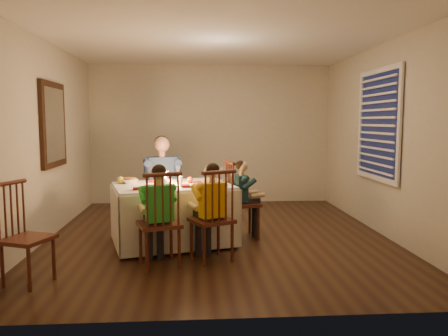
{
  "coord_description": "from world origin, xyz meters",
  "views": [
    {
      "loc": [
        -0.32,
        -5.78,
        1.55
      ],
      "look_at": [
        0.09,
        0.15,
        0.91
      ],
      "focal_mm": 35.0,
      "sensor_mm": 36.0,
      "label": 1
    }
  ],
  "objects": [
    {
      "name": "ceiling",
      "position": [
        0.0,
        0.0,
        2.6
      ],
      "size": [
        5.0,
        5.0,
        0.0
      ],
      "primitive_type": "plane",
      "color": "white",
      "rests_on": "wall_back"
    },
    {
      "name": "setting_teal",
      "position": [
        -0.11,
        -0.22,
        0.77
      ],
      "size": [
        0.32,
        0.32,
        0.02
      ],
      "primitive_type": "cylinder",
      "rotation": [
        0.0,
        0.0,
        0.27
      ],
      "color": "white",
      "rests_on": "dining_table"
    },
    {
      "name": "wall_right",
      "position": [
        2.25,
        0.0,
        1.3
      ],
      "size": [
        0.02,
        5.0,
        2.6
      ],
      "primitive_type": "cube",
      "color": "beige",
      "rests_on": "ground"
    },
    {
      "name": "chair_near_right",
      "position": [
        -0.13,
        -1.04,
        0.0
      ],
      "size": [
        0.55,
        0.54,
        1.03
      ],
      "primitive_type": null,
      "rotation": [
        0.0,
        0.0,
        3.58
      ],
      "color": "#3B1610",
      "rests_on": "ground"
    },
    {
      "name": "child_teal",
      "position": [
        0.32,
        -0.09,
        0.0
      ],
      "size": [
        0.37,
        0.39,
        1.03
      ],
      "primitive_type": null,
      "rotation": [
        0.0,
        0.0,
        1.78
      ],
      "color": "#18343C",
      "rests_on": "ground"
    },
    {
      "name": "wall_mirror",
      "position": [
        -2.22,
        0.3,
        1.5
      ],
      "size": [
        0.06,
        0.95,
        1.15
      ],
      "color": "black",
      "rests_on": "wall_left"
    },
    {
      "name": "chair_extra",
      "position": [
        -1.9,
        -1.62,
        0.0
      ],
      "size": [
        0.51,
        0.52,
        0.99
      ],
      "primitive_type": null,
      "rotation": [
        0.0,
        0.0,
        1.18
      ],
      "color": "#3B1610",
      "rests_on": "ground"
    },
    {
      "name": "child_yellow",
      "position": [
        -0.13,
        -1.04,
        0.0
      ],
      "size": [
        0.48,
        0.46,
        1.1
      ],
      "primitive_type": null,
      "rotation": [
        0.0,
        0.0,
        3.58
      ],
      "color": "yellow",
      "rests_on": "ground"
    },
    {
      "name": "window_blinds",
      "position": [
        2.21,
        0.1,
        1.5
      ],
      "size": [
        0.07,
        1.34,
        1.54
      ],
      "color": "#0D1336",
      "rests_on": "wall_right"
    },
    {
      "name": "candle_right",
      "position": [
        -0.49,
        -0.3,
        0.81
      ],
      "size": [
        0.06,
        0.06,
        0.1
      ],
      "primitive_type": "cylinder",
      "color": "silver",
      "rests_on": "dining_table"
    },
    {
      "name": "setting_yellow",
      "position": [
        -0.25,
        -0.51,
        0.77
      ],
      "size": [
        0.32,
        0.32,
        0.02
      ],
      "primitive_type": "cylinder",
      "rotation": [
        0.0,
        0.0,
        0.27
      ],
      "color": "white",
      "rests_on": "dining_table"
    },
    {
      "name": "orange_fruit",
      "position": [
        -0.37,
        -0.21,
        0.8
      ],
      "size": [
        0.08,
        0.08,
        0.08
      ],
      "primitive_type": "sphere",
      "color": "orange",
      "rests_on": "dining_table"
    },
    {
      "name": "setting_adult",
      "position": [
        -0.68,
        -0.06,
        0.77
      ],
      "size": [
        0.32,
        0.32,
        0.02
      ],
      "primitive_type": "cylinder",
      "rotation": [
        0.0,
        0.0,
        0.27
      ],
      "color": "white",
      "rests_on": "dining_table"
    },
    {
      "name": "candle_left",
      "position": [
        -0.67,
        -0.35,
        0.81
      ],
      "size": [
        0.06,
        0.06,
        0.1
      ],
      "primitive_type": "cylinder",
      "color": "silver",
      "rests_on": "dining_table"
    },
    {
      "name": "serving_bowl",
      "position": [
        -1.15,
        -0.16,
        0.78
      ],
      "size": [
        0.28,
        0.28,
        0.05
      ],
      "primitive_type": "imported",
      "rotation": [
        0.0,
        0.0,
        0.37
      ],
      "color": "white",
      "rests_on": "dining_table"
    },
    {
      "name": "chair_adult",
      "position": [
        -0.77,
        0.41,
        0.0
      ],
      "size": [
        0.48,
        0.46,
        1.03
      ],
      "primitive_type": null,
      "rotation": [
        0.0,
        0.0,
        0.15
      ],
      "color": "#3B1610",
      "rests_on": "ground"
    },
    {
      "name": "ground",
      "position": [
        0.0,
        0.0,
        0.0
      ],
      "size": [
        5.0,
        5.0,
        0.0
      ],
      "primitive_type": "plane",
      "color": "black",
      "rests_on": "ground"
    },
    {
      "name": "wall_back",
      "position": [
        0.0,
        2.5,
        1.3
      ],
      "size": [
        4.5,
        0.02,
        2.6
      ],
      "primitive_type": "cube",
      "color": "beige",
      "rests_on": "ground"
    },
    {
      "name": "adult",
      "position": [
        -0.77,
        0.41,
        0.0
      ],
      "size": [
        0.58,
        0.54,
        1.34
      ],
      "primitive_type": null,
      "rotation": [
        0.0,
        0.0,
        0.15
      ],
      "color": "#304A79",
      "rests_on": "ground"
    },
    {
      "name": "chair_end",
      "position": [
        0.32,
        -0.09,
        0.0
      ],
      "size": [
        0.48,
        0.5,
        1.03
      ],
      "primitive_type": null,
      "rotation": [
        0.0,
        0.0,
        1.78
      ],
      "color": "#3B1610",
      "rests_on": "ground"
    },
    {
      "name": "chair_near_left",
      "position": [
        -0.69,
        -1.19,
        0.0
      ],
      "size": [
        0.53,
        0.52,
        1.03
      ],
      "primitive_type": null,
      "rotation": [
        0.0,
        0.0,
        3.46
      ],
      "color": "#3B1610",
      "rests_on": "ground"
    },
    {
      "name": "squash",
      "position": [
        -1.26,
        -0.19,
        0.8
      ],
      "size": [
        0.09,
        0.09,
        0.09
      ],
      "primitive_type": "sphere",
      "color": "yellow",
      "rests_on": "dining_table"
    },
    {
      "name": "setting_green",
      "position": [
        -0.8,
        -0.67,
        0.77
      ],
      "size": [
        0.32,
        0.32,
        0.02
      ],
      "primitive_type": "cylinder",
      "rotation": [
        0.0,
        0.0,
        0.27
      ],
      "color": "white",
      "rests_on": "dining_table"
    },
    {
      "name": "wall_left",
      "position": [
        -2.25,
        0.0,
        1.3
      ],
      "size": [
        0.02,
        5.0,
        2.6
      ],
      "primitive_type": "cube",
      "color": "beige",
      "rests_on": "ground"
    },
    {
      "name": "dining_table",
      "position": [
        -0.59,
        -0.33,
        0.54
      ],
      "size": [
        1.68,
        1.4,
        0.73
      ],
      "rotation": [
        0.0,
        0.0,
        0.27
      ],
      "color": "silver",
      "rests_on": "ground"
    },
    {
      "name": "child_green",
      "position": [
        -0.69,
        -1.19,
        0.0
      ],
      "size": [
        0.46,
        0.44,
        1.1
      ],
      "primitive_type": null,
      "rotation": [
        0.0,
        0.0,
        3.46
      ],
      "color": "green",
      "rests_on": "ground"
    }
  ]
}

